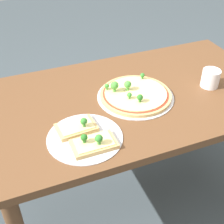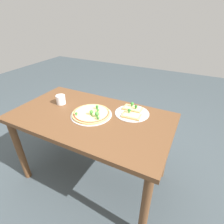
{
  "view_description": "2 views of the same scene",
  "coord_description": "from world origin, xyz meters",
  "px_view_note": "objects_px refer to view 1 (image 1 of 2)",
  "views": [
    {
      "loc": [
        -0.52,
        -1.04,
        1.51
      ],
      "look_at": [
        -0.15,
        -0.11,
        0.74
      ],
      "focal_mm": 50.0,
      "sensor_mm": 36.0,
      "label": 1
    },
    {
      "loc": [
        -0.72,
        1.01,
        1.48
      ],
      "look_at": [
        -0.15,
        -0.11,
        0.74
      ],
      "focal_mm": 28.0,
      "sensor_mm": 36.0,
      "label": 2
    }
  ],
  "objects_px": {
    "dining_table": "(133,112)",
    "pizza_tray_slice": "(85,136)",
    "drinking_cup": "(210,78)",
    "pizza_tray_whole": "(134,95)"
  },
  "relations": [
    {
      "from": "drinking_cup",
      "to": "dining_table",
      "type": "bearing_deg",
      "value": 170.18
    },
    {
      "from": "pizza_tray_slice",
      "to": "drinking_cup",
      "type": "xyz_separation_m",
      "value": [
        0.65,
        0.14,
        0.03
      ]
    },
    {
      "from": "dining_table",
      "to": "pizza_tray_slice",
      "type": "xyz_separation_m",
      "value": [
        -0.29,
        -0.2,
        0.11
      ]
    },
    {
      "from": "dining_table",
      "to": "drinking_cup",
      "type": "distance_m",
      "value": 0.39
    },
    {
      "from": "pizza_tray_slice",
      "to": "dining_table",
      "type": "bearing_deg",
      "value": 34.09
    },
    {
      "from": "pizza_tray_slice",
      "to": "drinking_cup",
      "type": "relative_size",
      "value": 3.47
    },
    {
      "from": "dining_table",
      "to": "pizza_tray_whole",
      "type": "distance_m",
      "value": 0.11
    },
    {
      "from": "pizza_tray_slice",
      "to": "drinking_cup",
      "type": "bearing_deg",
      "value": 11.73
    },
    {
      "from": "dining_table",
      "to": "pizza_tray_whole",
      "type": "xyz_separation_m",
      "value": [
        -0.01,
        -0.02,
        0.11
      ]
    },
    {
      "from": "dining_table",
      "to": "pizza_tray_whole",
      "type": "bearing_deg",
      "value": -107.14
    }
  ]
}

